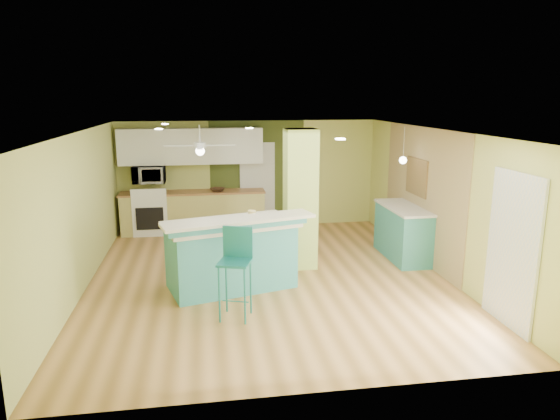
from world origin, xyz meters
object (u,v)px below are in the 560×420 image
(fruit_bowl, at_px, (218,190))
(canister, at_px, (252,216))
(bar_stool, at_px, (236,258))
(peninsula, at_px, (231,253))
(side_counter, at_px, (403,232))

(fruit_bowl, bearing_deg, canister, -82.85)
(canister, bearing_deg, fruit_bowl, 97.15)
(bar_stool, relative_size, fruit_bowl, 3.96)
(bar_stool, bearing_deg, peninsula, 108.87)
(bar_stool, distance_m, canister, 1.18)
(peninsula, bearing_deg, bar_stool, -105.00)
(peninsula, xyz_separation_m, fruit_bowl, (-0.10, 3.49, 0.40))
(peninsula, height_order, canister, canister)
(fruit_bowl, bearing_deg, bar_stool, -88.64)
(peninsula, distance_m, fruit_bowl, 3.51)
(peninsula, relative_size, fruit_bowl, 7.54)
(bar_stool, xyz_separation_m, side_counter, (3.34, 2.13, -0.35))
(canister, bearing_deg, bar_stool, -106.92)
(side_counter, bearing_deg, canister, -160.87)
(side_counter, distance_m, fruit_bowl, 4.26)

